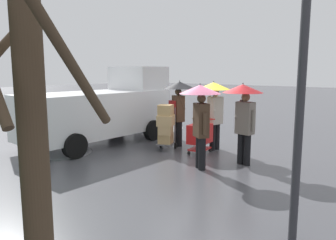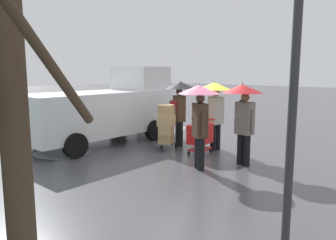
% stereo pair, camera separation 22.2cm
% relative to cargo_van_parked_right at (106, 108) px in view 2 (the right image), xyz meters
% --- Properties ---
extents(ground_plane, '(90.00, 90.00, 0.00)m').
position_rel_cargo_van_parked_right_xyz_m(ground_plane, '(-3.51, -0.55, -1.18)').
color(ground_plane, '#4C4C51').
extents(slush_patch_near_cluster, '(1.74, 1.74, 0.01)m').
position_rel_cargo_van_parked_right_xyz_m(slush_patch_near_cluster, '(-0.07, 1.75, -1.18)').
color(slush_patch_near_cluster, '#ADAFB5').
rests_on(slush_patch_near_cluster, ground).
extents(slush_patch_under_van, '(2.93, 2.93, 0.01)m').
position_rel_cargo_van_parked_right_xyz_m(slush_patch_under_van, '(0.80, -3.14, -1.18)').
color(slush_patch_under_van, '#999BA0').
rests_on(slush_patch_under_van, ground).
extents(cargo_van_parked_right, '(2.28, 5.38, 2.60)m').
position_rel_cargo_van_parked_right_xyz_m(cargo_van_parked_right, '(0.00, 0.00, 0.00)').
color(cargo_van_parked_right, white).
rests_on(cargo_van_parked_right, ground).
extents(shopping_cart_vendor, '(0.65, 0.88, 1.02)m').
position_rel_cargo_van_parked_right_xyz_m(shopping_cart_vendor, '(-3.36, -0.79, -0.61)').
color(shopping_cart_vendor, red).
rests_on(shopping_cart_vendor, ground).
extents(hand_dolly_boxes, '(0.74, 0.84, 1.43)m').
position_rel_cargo_van_parked_right_xyz_m(hand_dolly_boxes, '(-2.33, -0.45, -0.38)').
color(hand_dolly_boxes, '#515156').
rests_on(hand_dolly_boxes, ground).
extents(pedestrian_pink_side, '(1.04, 1.04, 2.15)m').
position_rel_cargo_van_parked_right_xyz_m(pedestrian_pink_side, '(-3.46, -1.41, 0.41)').
color(pedestrian_pink_side, black).
rests_on(pedestrian_pink_side, ground).
extents(pedestrian_black_side, '(1.04, 1.04, 2.15)m').
position_rel_cargo_van_parked_right_xyz_m(pedestrian_black_side, '(-4.19, 0.47, 0.41)').
color(pedestrian_black_side, black).
rests_on(pedestrian_black_side, ground).
extents(pedestrian_white_side, '(1.04, 1.04, 2.15)m').
position_rel_cargo_van_parked_right_xyz_m(pedestrian_white_side, '(-4.86, -0.54, 0.41)').
color(pedestrian_white_side, black).
rests_on(pedestrian_white_side, ground).
extents(pedestrian_far_side, '(1.04, 1.04, 2.15)m').
position_rel_cargo_van_parked_right_xyz_m(pedestrian_far_side, '(-2.29, -1.16, 0.39)').
color(pedestrian_far_side, black).
rests_on(pedestrian_far_side, ground).
extents(bare_tree_near, '(1.08, 1.06, 3.48)m').
position_rel_cargo_van_parked_right_xyz_m(bare_tree_near, '(-6.10, 5.91, 0.66)').
color(bare_tree_near, '#423323').
rests_on(bare_tree_near, ground).
extents(street_lamp, '(0.28, 0.28, 3.86)m').
position_rel_cargo_van_parked_right_xyz_m(street_lamp, '(-7.23, 2.66, 1.19)').
color(street_lamp, '#2D2D33').
rests_on(street_lamp, ground).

